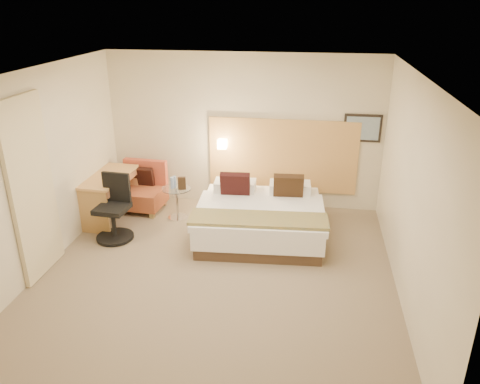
% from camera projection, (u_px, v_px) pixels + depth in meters
% --- Properties ---
extents(floor, '(4.80, 5.00, 0.02)m').
position_uv_depth(floor, '(216.00, 275.00, 6.42)').
color(floor, '#796851').
rests_on(floor, ground).
extents(ceiling, '(4.80, 5.00, 0.02)m').
position_uv_depth(ceiling, '(211.00, 73.00, 5.38)').
color(ceiling, silver).
rests_on(ceiling, floor).
extents(wall_back, '(4.80, 0.02, 2.70)m').
position_uv_depth(wall_back, '(243.00, 131.00, 8.19)').
color(wall_back, beige).
rests_on(wall_back, floor).
extents(wall_front, '(4.80, 0.02, 2.70)m').
position_uv_depth(wall_front, '(147.00, 300.00, 3.61)').
color(wall_front, beige).
rests_on(wall_front, floor).
extents(wall_left, '(0.02, 5.00, 2.70)m').
position_uv_depth(wall_left, '(37.00, 173.00, 6.24)').
color(wall_left, beige).
rests_on(wall_left, floor).
extents(wall_right, '(0.02, 5.00, 2.70)m').
position_uv_depth(wall_right, '(412.00, 195.00, 5.55)').
color(wall_right, beige).
rests_on(wall_right, floor).
extents(headboard_panel, '(2.60, 0.04, 1.30)m').
position_uv_depth(headboard_panel, '(282.00, 156.00, 8.21)').
color(headboard_panel, tan).
rests_on(headboard_panel, wall_back).
extents(art_frame, '(0.62, 0.03, 0.47)m').
position_uv_depth(art_frame, '(363.00, 128.00, 7.81)').
color(art_frame, black).
rests_on(art_frame, wall_back).
extents(art_canvas, '(0.54, 0.01, 0.39)m').
position_uv_depth(art_canvas, '(363.00, 128.00, 7.80)').
color(art_canvas, '#768DA2').
rests_on(art_canvas, wall_back).
extents(lamp_arm, '(0.02, 0.12, 0.02)m').
position_uv_depth(lamp_arm, '(223.00, 143.00, 8.23)').
color(lamp_arm, silver).
rests_on(lamp_arm, wall_back).
extents(lamp_shade, '(0.15, 0.15, 0.15)m').
position_uv_depth(lamp_shade, '(222.00, 144.00, 8.18)').
color(lamp_shade, '#FFEDC6').
rests_on(lamp_shade, wall_back).
extents(curtain, '(0.06, 0.90, 2.42)m').
position_uv_depth(curtain, '(32.00, 189.00, 6.06)').
color(curtain, beige).
rests_on(curtain, wall_left).
extents(bottle_a, '(0.07, 0.07, 0.20)m').
position_uv_depth(bottle_a, '(172.00, 183.00, 7.82)').
color(bottle_a, '#98B6EB').
rests_on(bottle_a, side_table).
extents(bottle_b, '(0.07, 0.07, 0.20)m').
position_uv_depth(bottle_b, '(175.00, 182.00, 7.88)').
color(bottle_b, '#8FACDD').
rests_on(bottle_b, side_table).
extents(menu_folder, '(0.14, 0.08, 0.22)m').
position_uv_depth(menu_folder, '(182.00, 183.00, 7.78)').
color(menu_folder, '#362516').
rests_on(menu_folder, side_table).
extents(bed, '(2.06, 2.02, 0.95)m').
position_uv_depth(bed, '(260.00, 216.00, 7.41)').
color(bed, '#433021').
rests_on(bed, floor).
extents(lounge_chair, '(0.84, 0.75, 0.84)m').
position_uv_depth(lounge_chair, '(142.00, 191.00, 8.33)').
color(lounge_chair, '#9B7B49').
rests_on(lounge_chair, floor).
extents(side_table, '(0.59, 0.59, 0.55)m').
position_uv_depth(side_table, '(177.00, 201.00, 7.96)').
color(side_table, white).
rests_on(side_table, floor).
extents(desk, '(0.64, 1.27, 0.78)m').
position_uv_depth(desk, '(110.00, 185.00, 7.84)').
color(desk, tan).
rests_on(desk, floor).
extents(desk_chair, '(0.62, 0.62, 1.02)m').
position_uv_depth(desk_chair, '(114.00, 213.00, 7.26)').
color(desk_chair, black).
rests_on(desk_chair, floor).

